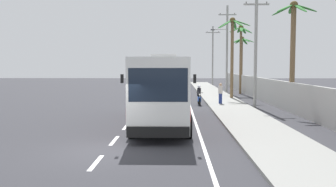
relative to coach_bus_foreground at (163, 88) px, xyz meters
name	(u,v)px	position (x,y,z in m)	size (l,w,h in m)	color
ground_plane	(106,151)	(-1.96, -6.54, -2.01)	(160.00, 160.00, 0.00)	#303035
sidewalk_kerb	(240,115)	(4.84, 3.46, -1.94)	(3.20, 90.00, 0.14)	gray
lane_markings	(171,107)	(0.33, 8.38, -2.01)	(3.92, 71.56, 0.01)	white
boundary_wall	(282,95)	(8.64, 7.46, -0.97)	(0.24, 60.00, 2.08)	#B2B2AD
coach_bus_foreground	(163,88)	(0.00, 0.00, 0.00)	(3.05, 11.45, 3.87)	white
motorcycle_beside_bus	(199,97)	(2.59, 10.02, -1.35)	(0.56, 1.96, 1.64)	black
pedestrian_near_kerb	(220,93)	(4.31, 9.79, -1.00)	(0.36, 0.36, 1.67)	navy
utility_pole_mid	(256,47)	(6.80, 8.43, 2.64)	(1.93, 0.24, 8.93)	#9E9E99
utility_pole_far	(227,47)	(6.61, 23.69, 3.40)	(2.98, 0.24, 10.20)	#9E9E99
utility_pole_distant	(213,55)	(6.47, 38.95, 2.91)	(2.27, 0.24, 9.40)	#9E9E99
palm_nearest	(242,49)	(9.04, 27.39, 3.28)	(3.04, 2.93, 6.92)	brown
palm_second	(241,43)	(8.01, 22.16, 3.71)	(2.67, 2.79, 7.81)	brown
palm_third	(232,43)	(6.03, 15.29, 3.37)	(3.20, 3.15, 7.78)	brown
palm_fourth	(293,40)	(8.74, 5.61, 2.95)	(3.00, 3.07, 7.64)	brown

